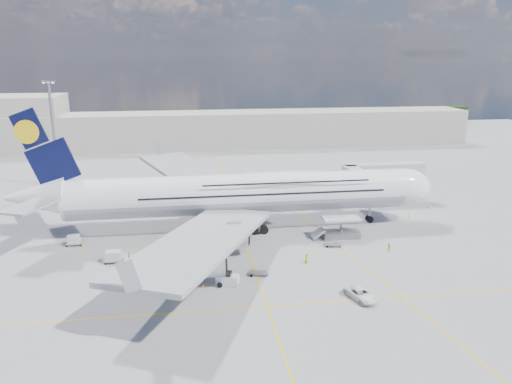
{
  "coord_description": "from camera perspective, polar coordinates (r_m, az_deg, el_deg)",
  "views": [
    {
      "loc": [
        -9.85,
        -77.08,
        31.42
      ],
      "look_at": [
        2.61,
        8.0,
        7.51
      ],
      "focal_mm": 35.0,
      "sensor_mm": 36.0,
      "label": 1
    }
  ],
  "objects": [
    {
      "name": "light_mast",
      "position": [
        127.06,
        -22.1,
        6.16
      ],
      "size": [
        3.0,
        0.7,
        25.5
      ],
      "color": "gray",
      "rests_on": "ground"
    },
    {
      "name": "ground",
      "position": [
        83.82,
        -0.98,
        -6.48
      ],
      "size": [
        300.0,
        300.0,
        0.0
      ],
      "primitive_type": "plane",
      "color": "gray",
      "rests_on": "ground"
    },
    {
      "name": "dolly_nose_far",
      "position": [
        85.68,
        8.74,
        -5.94
      ],
      "size": [
        2.94,
        1.84,
        0.4
      ],
      "rotation": [
        0.0,
        0.0,
        -0.14
      ],
      "color": "gray",
      "rests_on": "ground"
    },
    {
      "name": "taxi_line_main",
      "position": [
        83.82,
        -0.98,
        -6.47
      ],
      "size": [
        0.25,
        220.0,
        0.01
      ],
      "primitive_type": "cube",
      "color": "#E0B10B",
      "rests_on": "ground"
    },
    {
      "name": "dolly_back",
      "position": [
        90.32,
        -20.1,
        -5.17
      ],
      "size": [
        2.85,
        1.59,
        1.77
      ],
      "rotation": [
        0.0,
        0.0,
        0.04
      ],
      "color": "gray",
      "rests_on": "ground"
    },
    {
      "name": "baggage_tug",
      "position": [
        71.1,
        -3.28,
        -9.93
      ],
      "size": [
        3.46,
        2.37,
        1.98
      ],
      "rotation": [
        0.0,
        0.0,
        -0.31
      ],
      "color": "silver",
      "rests_on": "ground"
    },
    {
      "name": "airliner",
      "position": [
        91.04,
        -1.65,
        -0.11
      ],
      "size": [
        77.26,
        79.15,
        23.71
      ],
      "color": "white",
      "rests_on": "ground"
    },
    {
      "name": "taxi_line_diag",
      "position": [
        95.6,
        6.61,
        -3.75
      ],
      "size": [
        14.16,
        99.06,
        0.01
      ],
      "primitive_type": "cube",
      "rotation": [
        0.0,
        0.0,
        0.14
      ],
      "color": "#E0B10B",
      "rests_on": "ground"
    },
    {
      "name": "crew_nose",
      "position": [
        102.65,
        17.12,
        -2.56
      ],
      "size": [
        0.64,
        0.53,
        1.5
      ],
      "primitive_type": "imported",
      "rotation": [
        0.0,
        0.0,
        0.37
      ],
      "color": "#D7FC1A",
      "rests_on": "ground"
    },
    {
      "name": "crew_wing",
      "position": [
        80.68,
        -14.28,
        -7.26
      ],
      "size": [
        0.48,
        1.0,
        1.65
      ],
      "primitive_type": "imported",
      "rotation": [
        0.0,
        0.0,
        1.66
      ],
      "color": "#98EF19",
      "rests_on": "ground"
    },
    {
      "name": "dolly_row_a",
      "position": [
        81.17,
        -15.97,
        -7.09
      ],
      "size": [
        3.11,
        1.79,
        1.91
      ],
      "rotation": [
        0.0,
        0.0,
        -0.06
      ],
      "color": "gray",
      "rests_on": "ground"
    },
    {
      "name": "jet_bridge",
      "position": [
        108.55,
        13.34,
        2.03
      ],
      "size": [
        18.8,
        12.1,
        8.5
      ],
      "color": "#B7B7BC",
      "rests_on": "ground"
    },
    {
      "name": "hangar",
      "position": [
        188.36,
        -27.11,
        7.02
      ],
      "size": [
        40.0,
        22.0,
        18.0
      ],
      "primitive_type": "cube",
      "color": "#B2AD9E",
      "rests_on": "ground"
    },
    {
      "name": "dolly_row_c",
      "position": [
        82.9,
        -4.72,
        -6.55
      ],
      "size": [
        2.87,
        1.66,
        0.41
      ],
      "rotation": [
        0.0,
        0.0,
        0.06
      ],
      "color": "gray",
      "rests_on": "ground"
    },
    {
      "name": "cone_tail",
      "position": [
        88.82,
        -19.28,
        -5.91
      ],
      "size": [
        0.43,
        0.43,
        0.55
      ],
      "color": "orange",
      "rests_on": "ground"
    },
    {
      "name": "cone_wing_left_inner",
      "position": [
        108.81,
        -7.93,
        -1.23
      ],
      "size": [
        0.49,
        0.49,
        0.62
      ],
      "color": "orange",
      "rests_on": "ground"
    },
    {
      "name": "cargo_loader",
      "position": [
        89.54,
        9.54,
        -4.37
      ],
      "size": [
        8.53,
        3.2,
        3.67
      ],
      "color": "silver",
      "rests_on": "ground"
    },
    {
      "name": "cone_nose",
      "position": [
        111.18,
        19.01,
        -1.61
      ],
      "size": [
        0.41,
        0.41,
        0.52
      ],
      "color": "orange",
      "rests_on": "ground"
    },
    {
      "name": "taxi_line_cross",
      "position": [
        65.9,
        1.31,
        -12.94
      ],
      "size": [
        120.0,
        0.25,
        0.01
      ],
      "primitive_type": "cube",
      "color": "#E0B10B",
      "rests_on": "ground"
    },
    {
      "name": "cone_wing_left_outer",
      "position": [
        116.95,
        -9.37,
        -0.13
      ],
      "size": [
        0.39,
        0.39,
        0.5
      ],
      "color": "orange",
      "rests_on": "ground"
    },
    {
      "name": "dolly_row_b",
      "position": [
        82.34,
        -6.03,
        -6.2
      ],
      "size": [
        3.21,
        1.91,
        1.94
      ],
      "rotation": [
        0.0,
        0.0,
        -0.09
      ],
      "color": "gray",
      "rests_on": "ground"
    },
    {
      "name": "tree_line",
      "position": [
        224.41,
        4.62,
        8.47
      ],
      "size": [
        160.0,
        6.0,
        8.0
      ],
      "primitive_type": "cube",
      "color": "#193814",
      "rests_on": "ground"
    },
    {
      "name": "cone_wing_right_outer",
      "position": [
        70.96,
        -6.11,
        -10.61
      ],
      "size": [
        0.42,
        0.42,
        0.53
      ],
      "color": "orange",
      "rests_on": "ground"
    },
    {
      "name": "catering_truck_inner",
      "position": [
        114.57,
        -7.62,
        0.39
      ],
      "size": [
        6.17,
        2.45,
        3.69
      ],
      "rotation": [
        0.0,
        0.0,
        0.01
      ],
      "color": "gray",
      "rests_on": "ground"
    },
    {
      "name": "terminal",
      "position": [
        174.23,
        -5.04,
        7.09
      ],
      "size": [
        180.0,
        16.0,
        12.0
      ],
      "primitive_type": "cube",
      "color": "#B2AD9E",
      "rests_on": "ground"
    },
    {
      "name": "dolly_nose_near",
      "position": [
        74.26,
        0.27,
        -9.22
      ],
      "size": [
        3.09,
        2.24,
        0.41
      ],
      "rotation": [
        0.0,
        0.0,
        -0.3
      ],
      "color": "gray",
      "rests_on": "ground"
    },
    {
      "name": "cone_wing_right_inner",
      "position": [
        74.16,
        -7.98,
        -9.44
      ],
      "size": [
        0.48,
        0.48,
        0.61
      ],
      "color": "orange",
      "rests_on": "ground"
    },
    {
      "name": "catering_truck_outer",
      "position": [
        116.85,
        -9.09,
        0.65
      ],
      "size": [
        6.97,
        4.69,
        3.84
      ],
      "rotation": [
        0.0,
        0.0,
        -0.43
      ],
      "color": "gray",
      "rests_on": "ground"
    },
    {
      "name": "crew_loader",
      "position": [
        84.93,
        14.97,
        -6.15
      ],
      "size": [
        0.94,
        0.84,
        1.6
      ],
      "primitive_type": "imported",
      "rotation": [
        0.0,
        0.0,
        -0.36
      ],
      "color": "#A2E618",
      "rests_on": "ground"
    },
    {
      "name": "crew_tug",
      "position": [
        76.31,
        -3.66,
        -8.08
      ],
      "size": [
        1.24,
        0.85,
        1.76
      ],
      "primitive_type": "imported",
      "rotation": [
        0.0,
        0.0,
        0.19
      ],
      "color": "#A9FF1A",
      "rests_on": "ground"
    },
    {
      "name": "crew_van",
      "position": [
        78.35,
        5.79,
        -7.54
      ],
      "size": [
        0.69,
        0.89,
        1.62
      ],
      "primitive_type": "imported",
      "rotation": [
        0.0,
        0.0,
        1.81
      ],
      "color": "#C1DB17",
      "rests_on": "ground"
    },
    {
      "name": "service_van",
      "position": [
        68.71,
        11.87,
        -11.37
      ],
      "size": [
        3.85,
        5.59,
        1.42
      ],
      "primitive_type": "imported",
      "rotation": [
        0.0,
        0.0,
        0.32
      ],
      "color": "white",
      "rests_on": "ground"
    }
  ]
}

